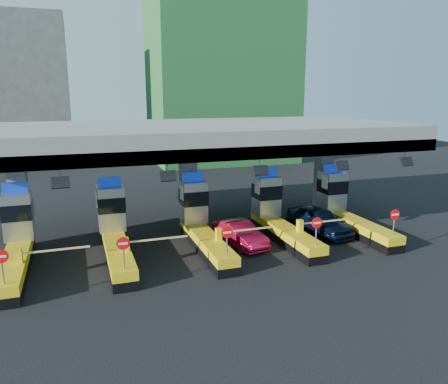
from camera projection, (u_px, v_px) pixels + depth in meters
name	position (u px, v px, depth m)	size (l,w,h in m)	color
ground	(202.00, 246.00, 26.09)	(120.00, 120.00, 0.00)	black
toll_canopy	(188.00, 138.00, 27.39)	(28.00, 12.09, 7.00)	slate
toll_lane_far_left	(17.00, 240.00, 22.89)	(4.43, 8.00, 4.16)	black
toll_lane_left	(114.00, 230.00, 24.47)	(4.43, 8.00, 4.16)	black
toll_lane_center	(200.00, 222.00, 26.04)	(4.43, 8.00, 4.16)	black
toll_lane_right	(276.00, 215.00, 27.62)	(4.43, 8.00, 4.16)	black
toll_lane_far_right	(344.00, 208.00, 29.20)	(4.43, 8.00, 4.16)	black
bg_building_scaffold	(221.00, 53.00, 56.33)	(18.00, 12.00, 28.00)	#1E5926
bg_building_concrete	(8.00, 93.00, 52.92)	(14.00, 10.00, 18.00)	#4C4C49
van	(319.00, 221.00, 28.17)	(2.03, 5.05, 1.72)	black
red_car	(240.00, 234.00, 25.98)	(1.52, 4.35, 1.43)	maroon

